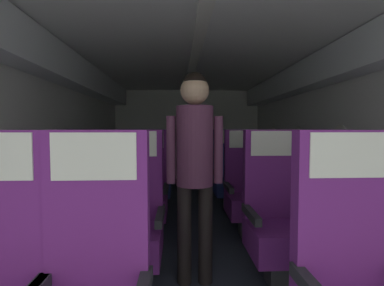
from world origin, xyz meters
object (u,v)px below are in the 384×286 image
at_px(seat_b_right_aisle, 331,218).
at_px(seat_c_left_window, 108,192).
at_px(seat_c_right_aisle, 283,190).
at_px(seat_b_left_aisle, 133,221).
at_px(seat_d_right_aisle, 258,175).
at_px(seat_c_left_aisle, 147,192).
at_px(seat_d_left_window, 125,177).
at_px(seat_d_right_window, 229,176).
at_px(seat_d_left_aisle, 156,176).
at_px(seat_c_right_window, 246,191).
at_px(flight_attendant, 195,155).
at_px(seat_b_left_window, 73,222).
at_px(seat_b_right_window, 275,218).

relative_size(seat_b_right_aisle, seat_c_left_window, 1.00).
bearing_deg(seat_c_right_aisle, seat_b_left_aisle, -148.52).
xyz_separation_m(seat_c_left_window, seat_d_right_aisle, (1.98, 0.97, 0.00)).
height_order(seat_c_left_window, seat_c_left_aisle, same).
bearing_deg(seat_d_left_window, seat_d_right_window, 0.77).
bearing_deg(seat_c_left_window, seat_d_left_aisle, 65.58).
relative_size(seat_b_left_aisle, seat_c_right_window, 1.00).
distance_m(seat_c_right_window, flight_attendant, 1.25).
distance_m(seat_d_left_aisle, flight_attendant, 2.05).
bearing_deg(seat_d_left_aisle, seat_d_left_window, -177.62).
relative_size(seat_b_left_window, seat_c_left_window, 1.00).
distance_m(seat_c_left_aisle, seat_c_right_window, 1.11).
relative_size(seat_c_left_aisle, seat_d_left_window, 1.00).
bearing_deg(seat_b_left_window, seat_c_right_window, 31.60).
height_order(seat_b_right_aisle, seat_c_left_aisle, same).
relative_size(seat_b_left_aisle, seat_c_left_window, 1.00).
bearing_deg(seat_b_right_window, seat_b_left_aisle, -179.66).
height_order(seat_b_left_aisle, seat_b_right_window, same).
height_order(seat_d_left_window, seat_d_left_aisle, same).
bearing_deg(seat_b_left_window, seat_d_left_window, 90.03).
distance_m(seat_d_left_aisle, seat_d_right_aisle, 1.54).
relative_size(seat_c_left_window, seat_d_left_window, 1.00).
xyz_separation_m(seat_b_left_window, seat_b_right_aisle, (1.99, 0.00, 0.00)).
xyz_separation_m(seat_b_right_window, seat_c_left_window, (-1.54, 0.95, 0.00)).
xyz_separation_m(seat_b_left_aisle, seat_c_right_window, (1.11, 0.94, 0.00)).
bearing_deg(seat_c_left_aisle, seat_d_right_aisle, 32.18).
relative_size(seat_b_left_window, seat_b_left_aisle, 1.00).
xyz_separation_m(seat_c_right_aisle, seat_d_right_aisle, (0.01, 0.98, 0.00)).
xyz_separation_m(seat_c_right_aisle, seat_d_right_window, (-0.44, 0.99, 0.00)).
bearing_deg(seat_c_left_window, seat_c_right_aisle, -0.30).
relative_size(seat_b_left_window, seat_d_right_aisle, 1.00).
distance_m(seat_b_left_window, seat_c_left_aisle, 1.06).
bearing_deg(seat_b_left_window, seat_d_left_aisle, 76.89).
height_order(seat_b_right_aisle, seat_d_right_aisle, same).
height_order(seat_b_right_aisle, seat_b_right_window, same).
height_order(seat_b_left_aisle, seat_c_right_aisle, same).
height_order(seat_d_right_aisle, flight_attendant, flight_attendant).
xyz_separation_m(seat_d_left_window, seat_d_right_aisle, (1.99, 0.02, 0.00)).
relative_size(seat_b_left_window, seat_c_right_window, 1.00).
bearing_deg(seat_d_right_window, seat_b_right_aisle, -76.98).
distance_m(seat_d_right_aisle, flight_attendant, 2.27).
xyz_separation_m(seat_c_left_window, seat_d_left_window, (-0.01, 0.95, 0.00)).
distance_m(seat_d_left_window, seat_d_left_aisle, 0.45).
bearing_deg(seat_c_right_aisle, seat_d_right_window, 114.21).
relative_size(seat_b_left_window, flight_attendant, 0.73).
bearing_deg(seat_b_right_window, seat_d_right_window, 90.17).
bearing_deg(seat_b_right_aisle, seat_d_left_window, 136.12).
distance_m(seat_b_left_window, seat_c_left_window, 0.97).
bearing_deg(seat_d_left_window, seat_b_left_aisle, -76.89).
bearing_deg(seat_d_right_aisle, seat_c_left_window, -153.88).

